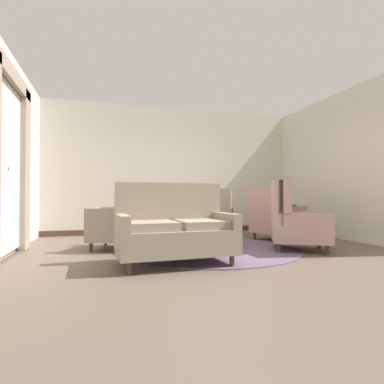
{
  "coord_description": "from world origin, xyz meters",
  "views": [
    {
      "loc": [
        -1.61,
        -4.41,
        0.83
      ],
      "look_at": [
        -0.23,
        0.38,
        0.91
      ],
      "focal_mm": 28.96,
      "sensor_mm": 36.0,
      "label": 1
    }
  ],
  "objects_px": {
    "side_table": "(281,218)",
    "settee": "(175,230)",
    "porcelain_vase": "(203,212)",
    "coffee_table": "(206,225)",
    "armchair_near_sideboard": "(124,221)",
    "armchair_back_corner": "(293,221)",
    "armchair_foreground_right": "(213,217)",
    "armchair_near_window": "(275,218)"
  },
  "relations": [
    {
      "from": "side_table",
      "to": "settee",
      "type": "bearing_deg",
      "value": -147.75
    },
    {
      "from": "porcelain_vase",
      "to": "coffee_table",
      "type": "bearing_deg",
      "value": 8.15
    },
    {
      "from": "settee",
      "to": "armchair_near_sideboard",
      "type": "relative_size",
      "value": 1.38
    },
    {
      "from": "side_table",
      "to": "porcelain_vase",
      "type": "bearing_deg",
      "value": -165.52
    },
    {
      "from": "porcelain_vase",
      "to": "armchair_back_corner",
      "type": "xyz_separation_m",
      "value": [
        1.27,
        -0.67,
        -0.13
      ]
    },
    {
      "from": "armchair_back_corner",
      "to": "side_table",
      "type": "distance_m",
      "value": 1.23
    },
    {
      "from": "armchair_near_sideboard",
      "to": "side_table",
      "type": "distance_m",
      "value": 3.06
    },
    {
      "from": "armchair_back_corner",
      "to": "side_table",
      "type": "height_order",
      "value": "armchair_back_corner"
    },
    {
      "from": "porcelain_vase",
      "to": "armchair_foreground_right",
      "type": "distance_m",
      "value": 1.42
    },
    {
      "from": "coffee_table",
      "to": "armchair_foreground_right",
      "type": "distance_m",
      "value": 1.39
    },
    {
      "from": "porcelain_vase",
      "to": "settee",
      "type": "relative_size",
      "value": 0.22
    },
    {
      "from": "armchair_back_corner",
      "to": "armchair_near_window",
      "type": "relative_size",
      "value": 1.03
    },
    {
      "from": "porcelain_vase",
      "to": "side_table",
      "type": "bearing_deg",
      "value": 14.48
    },
    {
      "from": "porcelain_vase",
      "to": "armchair_back_corner",
      "type": "distance_m",
      "value": 1.44
    },
    {
      "from": "armchair_back_corner",
      "to": "armchair_near_window",
      "type": "xyz_separation_m",
      "value": [
        0.34,
        1.08,
        -0.02
      ]
    },
    {
      "from": "coffee_table",
      "to": "settee",
      "type": "bearing_deg",
      "value": -124.95
    },
    {
      "from": "coffee_table",
      "to": "armchair_near_window",
      "type": "xyz_separation_m",
      "value": [
        1.56,
        0.41,
        0.07
      ]
    },
    {
      "from": "armchair_foreground_right",
      "to": "armchair_near_window",
      "type": "bearing_deg",
      "value": 165.63
    },
    {
      "from": "armchair_foreground_right",
      "to": "side_table",
      "type": "bearing_deg",
      "value": 171.05
    },
    {
      "from": "armchair_near_sideboard",
      "to": "coffee_table",
      "type": "bearing_deg",
      "value": 102.32
    },
    {
      "from": "settee",
      "to": "armchair_foreground_right",
      "type": "height_order",
      "value": "settee"
    },
    {
      "from": "armchair_near_sideboard",
      "to": "settee",
      "type": "bearing_deg",
      "value": 42.66
    },
    {
      "from": "armchair_back_corner",
      "to": "side_table",
      "type": "xyz_separation_m",
      "value": [
        0.49,
        1.12,
        -0.03
      ]
    },
    {
      "from": "porcelain_vase",
      "to": "side_table",
      "type": "distance_m",
      "value": 1.82
    },
    {
      "from": "armchair_near_sideboard",
      "to": "armchair_back_corner",
      "type": "relative_size",
      "value": 0.96
    },
    {
      "from": "settee",
      "to": "armchair_near_window",
      "type": "height_order",
      "value": "same"
    },
    {
      "from": "armchair_near_window",
      "to": "side_table",
      "type": "distance_m",
      "value": 0.16
    },
    {
      "from": "porcelain_vase",
      "to": "armchair_near_sideboard",
      "type": "height_order",
      "value": "armchair_near_sideboard"
    },
    {
      "from": "armchair_near_window",
      "to": "settee",
      "type": "bearing_deg",
      "value": 100.81
    },
    {
      "from": "armchair_foreground_right",
      "to": "armchair_back_corner",
      "type": "xyz_separation_m",
      "value": [
        0.64,
        -1.94,
        0.03
      ]
    },
    {
      "from": "porcelain_vase",
      "to": "armchair_near_sideboard",
      "type": "xyz_separation_m",
      "value": [
        -1.29,
        0.19,
        -0.14
      ]
    },
    {
      "from": "armchair_near_sideboard",
      "to": "armchair_foreground_right",
      "type": "height_order",
      "value": "armchair_near_sideboard"
    },
    {
      "from": "coffee_table",
      "to": "armchair_near_sideboard",
      "type": "relative_size",
      "value": 0.9
    },
    {
      "from": "coffee_table",
      "to": "armchair_back_corner",
      "type": "distance_m",
      "value": 1.4
    },
    {
      "from": "settee",
      "to": "armchair_back_corner",
      "type": "bearing_deg",
      "value": 10.01
    },
    {
      "from": "armchair_near_sideboard",
      "to": "porcelain_vase",
      "type": "bearing_deg",
      "value": 101.78
    },
    {
      "from": "armchair_near_sideboard",
      "to": "armchair_near_window",
      "type": "bearing_deg",
      "value": 114.62
    },
    {
      "from": "coffee_table",
      "to": "armchair_near_sideboard",
      "type": "distance_m",
      "value": 1.35
    },
    {
      "from": "coffee_table",
      "to": "armchair_foreground_right",
      "type": "height_order",
      "value": "armchair_foreground_right"
    },
    {
      "from": "porcelain_vase",
      "to": "armchair_near_window",
      "type": "distance_m",
      "value": 1.66
    },
    {
      "from": "coffee_table",
      "to": "armchair_back_corner",
      "type": "height_order",
      "value": "armchair_back_corner"
    },
    {
      "from": "settee",
      "to": "porcelain_vase",
      "type": "bearing_deg",
      "value": 53.7
    }
  ]
}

